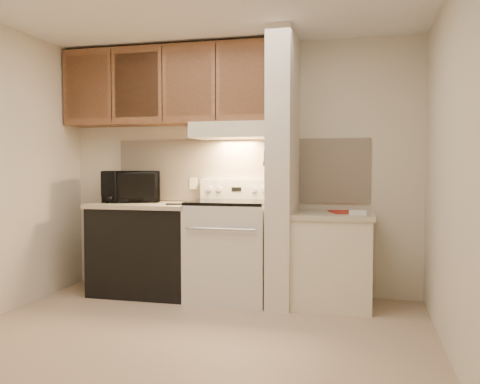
% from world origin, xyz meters
% --- Properties ---
extents(floor, '(3.60, 3.60, 0.00)m').
position_xyz_m(floor, '(0.00, 0.00, 0.00)').
color(floor, tan).
rests_on(floor, ground).
extents(wall_back, '(3.60, 2.50, 0.02)m').
position_xyz_m(wall_back, '(0.00, 1.50, 1.25)').
color(wall_back, beige).
rests_on(wall_back, floor).
extents(wall_right, '(0.02, 3.00, 2.50)m').
position_xyz_m(wall_right, '(1.80, 0.00, 1.25)').
color(wall_right, beige).
rests_on(wall_right, floor).
extents(backsplash, '(2.60, 0.02, 0.63)m').
position_xyz_m(backsplash, '(0.00, 1.49, 1.24)').
color(backsplash, '#FFE8CF').
rests_on(backsplash, wall_back).
extents(range_body, '(0.76, 0.65, 0.92)m').
position_xyz_m(range_body, '(0.00, 1.16, 0.46)').
color(range_body, silver).
rests_on(range_body, floor).
extents(oven_window, '(0.50, 0.01, 0.30)m').
position_xyz_m(oven_window, '(0.00, 0.84, 0.50)').
color(oven_window, black).
rests_on(oven_window, range_body).
extents(oven_handle, '(0.65, 0.02, 0.02)m').
position_xyz_m(oven_handle, '(0.00, 0.80, 0.72)').
color(oven_handle, silver).
rests_on(oven_handle, range_body).
extents(cooktop, '(0.74, 0.64, 0.03)m').
position_xyz_m(cooktop, '(0.00, 1.16, 0.94)').
color(cooktop, black).
rests_on(cooktop, range_body).
extents(range_backguard, '(0.76, 0.08, 0.20)m').
position_xyz_m(range_backguard, '(0.00, 1.44, 1.05)').
color(range_backguard, silver).
rests_on(range_backguard, range_body).
extents(range_display, '(0.10, 0.01, 0.04)m').
position_xyz_m(range_display, '(0.00, 1.40, 1.05)').
color(range_display, black).
rests_on(range_display, range_backguard).
extents(range_knob_left_outer, '(0.05, 0.02, 0.05)m').
position_xyz_m(range_knob_left_outer, '(-0.28, 1.40, 1.05)').
color(range_knob_left_outer, silver).
rests_on(range_knob_left_outer, range_backguard).
extents(range_knob_left_inner, '(0.05, 0.02, 0.05)m').
position_xyz_m(range_knob_left_inner, '(-0.18, 1.40, 1.05)').
color(range_knob_left_inner, silver).
rests_on(range_knob_left_inner, range_backguard).
extents(range_knob_right_inner, '(0.05, 0.02, 0.05)m').
position_xyz_m(range_knob_right_inner, '(0.18, 1.40, 1.05)').
color(range_knob_right_inner, silver).
rests_on(range_knob_right_inner, range_backguard).
extents(range_knob_right_outer, '(0.05, 0.02, 0.05)m').
position_xyz_m(range_knob_right_outer, '(0.28, 1.40, 1.05)').
color(range_knob_right_outer, silver).
rests_on(range_knob_right_outer, range_backguard).
extents(dishwasher_front, '(1.00, 0.63, 0.87)m').
position_xyz_m(dishwasher_front, '(-0.88, 1.17, 0.43)').
color(dishwasher_front, black).
rests_on(dishwasher_front, floor).
extents(left_countertop, '(1.04, 0.67, 0.04)m').
position_xyz_m(left_countertop, '(-0.88, 1.17, 0.89)').
color(left_countertop, beige).
rests_on(left_countertop, dishwasher_front).
extents(spoon_rest, '(0.25, 0.14, 0.02)m').
position_xyz_m(spoon_rest, '(-0.48, 1.04, 0.92)').
color(spoon_rest, black).
rests_on(spoon_rest, left_countertop).
extents(teal_jar, '(0.12, 0.12, 0.10)m').
position_xyz_m(teal_jar, '(-1.12, 1.18, 0.96)').
color(teal_jar, '#276A6C').
rests_on(teal_jar, left_countertop).
extents(outlet, '(0.08, 0.01, 0.12)m').
position_xyz_m(outlet, '(-0.48, 1.48, 1.10)').
color(outlet, silver).
rests_on(outlet, backsplash).
extents(microwave, '(0.69, 0.60, 0.32)m').
position_xyz_m(microwave, '(-1.10, 1.31, 1.07)').
color(microwave, black).
rests_on(microwave, left_countertop).
extents(partition_pillar, '(0.22, 0.70, 2.50)m').
position_xyz_m(partition_pillar, '(0.51, 1.15, 1.25)').
color(partition_pillar, silver).
rests_on(partition_pillar, floor).
extents(pillar_trim, '(0.01, 0.70, 0.04)m').
position_xyz_m(pillar_trim, '(0.39, 1.15, 1.30)').
color(pillar_trim, brown).
rests_on(pillar_trim, partition_pillar).
extents(knife_strip, '(0.02, 0.42, 0.04)m').
position_xyz_m(knife_strip, '(0.39, 1.10, 1.32)').
color(knife_strip, black).
rests_on(knife_strip, partition_pillar).
extents(knife_blade_a, '(0.01, 0.03, 0.16)m').
position_xyz_m(knife_blade_a, '(0.38, 0.95, 1.22)').
color(knife_blade_a, silver).
rests_on(knife_blade_a, knife_strip).
extents(knife_handle_a, '(0.02, 0.02, 0.10)m').
position_xyz_m(knife_handle_a, '(0.38, 0.95, 1.37)').
color(knife_handle_a, black).
rests_on(knife_handle_a, knife_strip).
extents(knife_blade_b, '(0.01, 0.04, 0.18)m').
position_xyz_m(knife_blade_b, '(0.38, 1.01, 1.21)').
color(knife_blade_b, silver).
rests_on(knife_blade_b, knife_strip).
extents(knife_handle_b, '(0.02, 0.02, 0.10)m').
position_xyz_m(knife_handle_b, '(0.38, 1.01, 1.37)').
color(knife_handle_b, black).
rests_on(knife_handle_b, knife_strip).
extents(knife_blade_c, '(0.01, 0.04, 0.20)m').
position_xyz_m(knife_blade_c, '(0.38, 1.11, 1.20)').
color(knife_blade_c, silver).
rests_on(knife_blade_c, knife_strip).
extents(knife_handle_c, '(0.02, 0.02, 0.10)m').
position_xyz_m(knife_handle_c, '(0.38, 1.10, 1.37)').
color(knife_handle_c, black).
rests_on(knife_handle_c, knife_strip).
extents(knife_blade_d, '(0.01, 0.04, 0.16)m').
position_xyz_m(knife_blade_d, '(0.38, 1.19, 1.22)').
color(knife_blade_d, silver).
rests_on(knife_blade_d, knife_strip).
extents(knife_handle_d, '(0.02, 0.02, 0.10)m').
position_xyz_m(knife_handle_d, '(0.38, 1.18, 1.37)').
color(knife_handle_d, black).
rests_on(knife_handle_d, knife_strip).
extents(knife_blade_e, '(0.01, 0.04, 0.18)m').
position_xyz_m(knife_blade_e, '(0.38, 1.25, 1.21)').
color(knife_blade_e, silver).
rests_on(knife_blade_e, knife_strip).
extents(knife_handle_e, '(0.02, 0.02, 0.10)m').
position_xyz_m(knife_handle_e, '(0.38, 1.27, 1.37)').
color(knife_handle_e, black).
rests_on(knife_handle_e, knife_strip).
extents(oven_mitt, '(0.03, 0.11, 0.26)m').
position_xyz_m(oven_mitt, '(0.38, 1.32, 1.16)').
color(oven_mitt, gray).
rests_on(oven_mitt, partition_pillar).
extents(right_cab_base, '(0.70, 0.60, 0.81)m').
position_xyz_m(right_cab_base, '(0.97, 1.15, 0.40)').
color(right_cab_base, silver).
rests_on(right_cab_base, floor).
extents(right_countertop, '(0.74, 0.64, 0.04)m').
position_xyz_m(right_countertop, '(0.97, 1.15, 0.83)').
color(right_countertop, beige).
rests_on(right_countertop, right_cab_base).
extents(red_folder, '(0.33, 0.39, 0.01)m').
position_xyz_m(red_folder, '(1.07, 1.25, 0.86)').
color(red_folder, '#AC2B1C').
rests_on(red_folder, right_countertop).
extents(white_box, '(0.15, 0.10, 0.04)m').
position_xyz_m(white_box, '(1.19, 1.05, 0.87)').
color(white_box, white).
rests_on(white_box, right_countertop).
extents(range_hood, '(0.78, 0.44, 0.15)m').
position_xyz_m(range_hood, '(0.00, 1.28, 1.62)').
color(range_hood, silver).
rests_on(range_hood, upper_cabinets).
extents(hood_lip, '(0.78, 0.04, 0.06)m').
position_xyz_m(hood_lip, '(0.00, 1.07, 1.58)').
color(hood_lip, silver).
rests_on(hood_lip, range_hood).
extents(upper_cabinets, '(2.18, 0.33, 0.77)m').
position_xyz_m(upper_cabinets, '(-0.69, 1.32, 2.08)').
color(upper_cabinets, brown).
rests_on(upper_cabinets, wall_back).
extents(cab_door_a, '(0.46, 0.01, 0.63)m').
position_xyz_m(cab_door_a, '(-1.51, 1.17, 2.08)').
color(cab_door_a, brown).
rests_on(cab_door_a, upper_cabinets).
extents(cab_gap_a, '(0.01, 0.01, 0.73)m').
position_xyz_m(cab_gap_a, '(-1.23, 1.16, 2.08)').
color(cab_gap_a, black).
rests_on(cab_gap_a, upper_cabinets).
extents(cab_door_b, '(0.46, 0.01, 0.63)m').
position_xyz_m(cab_door_b, '(-0.96, 1.17, 2.08)').
color(cab_door_b, brown).
rests_on(cab_door_b, upper_cabinets).
extents(cab_gap_b, '(0.01, 0.01, 0.73)m').
position_xyz_m(cab_gap_b, '(-0.69, 1.16, 2.08)').
color(cab_gap_b, black).
rests_on(cab_gap_b, upper_cabinets).
extents(cab_door_c, '(0.46, 0.01, 0.63)m').
position_xyz_m(cab_door_c, '(-0.42, 1.17, 2.08)').
color(cab_door_c, brown).
rests_on(cab_door_c, upper_cabinets).
extents(cab_gap_c, '(0.01, 0.01, 0.73)m').
position_xyz_m(cab_gap_c, '(-0.14, 1.16, 2.08)').
color(cab_gap_c, black).
rests_on(cab_gap_c, upper_cabinets).
extents(cab_door_d, '(0.46, 0.01, 0.63)m').
position_xyz_m(cab_door_d, '(0.13, 1.17, 2.08)').
color(cab_door_d, brown).
rests_on(cab_door_d, upper_cabinets).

